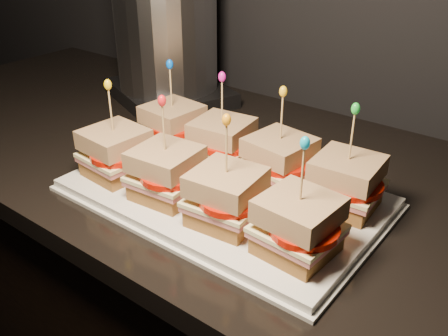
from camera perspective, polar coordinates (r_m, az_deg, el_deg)
The scene contains 61 objects.
platter at distance 0.78m, azimuth 0.00°, elevation -2.98°, with size 0.47×0.29×0.02m, color white.
platter_rim at distance 0.78m, azimuth 0.00°, elevation -3.35°, with size 0.48×0.30×0.01m, color white.
sandwich_0_bread_bot at distance 0.91m, azimuth -5.79°, elevation 3.24°, with size 0.09×0.09×0.02m, color brown.
sandwich_0_ham at distance 0.91m, azimuth -5.83°, elevation 4.16°, with size 0.10×0.09×0.01m, color #C5686A.
sandwich_0_cheese at distance 0.90m, azimuth -5.86°, elevation 4.57°, with size 0.10×0.09×0.01m, color #FFF4AA.
sandwich_0_tomato at distance 0.89m, azimuth -5.57°, elevation 4.70°, with size 0.09×0.09×0.01m, color red.
sandwich_0_bread_top at distance 0.89m, azimuth -5.94°, elevation 6.16°, with size 0.09×0.09×0.03m, color brown.
sandwich_0_pick at distance 0.88m, azimuth -6.08°, elevation 8.89°, with size 0.00×0.00×0.09m, color tan.
sandwich_0_frill at distance 0.87m, azimuth -6.24°, elevation 11.71°, with size 0.01×0.01×0.02m, color blue.
sandwich_1_bread_bot at distance 0.85m, azimuth -0.21°, elevation 1.31°, with size 0.09×0.09×0.02m, color brown.
sandwich_1_ham at distance 0.84m, azimuth -0.21°, elevation 2.29°, with size 0.10×0.09×0.01m, color #C5686A.
sandwich_1_cheese at distance 0.84m, azimuth -0.22°, elevation 2.72°, with size 0.10×0.09×0.01m, color #FFF4AA.
sandwich_1_tomato at distance 0.82m, azimuth 0.19°, elevation 2.83°, with size 0.09×0.09×0.01m, color red.
sandwich_1_bread_top at distance 0.83m, azimuth -0.22°, elevation 4.42°, with size 0.09×0.09×0.03m, color brown.
sandwich_1_pick at distance 0.81m, azimuth -0.22°, elevation 7.35°, with size 0.00×0.00×0.09m, color tan.
sandwich_1_frill at distance 0.79m, azimuth -0.23°, elevation 10.39°, with size 0.01×0.01×0.02m, color #D4159B.
sandwich_2_bread_bot at distance 0.79m, azimuth 6.22°, elevation -0.93°, with size 0.09×0.09×0.02m, color brown.
sandwich_2_ham at distance 0.78m, azimuth 6.28°, elevation 0.10°, with size 0.10×0.09×0.01m, color #C5686A.
sandwich_2_cheese at distance 0.78m, azimuth 6.30°, elevation 0.55°, with size 0.10×0.09×0.01m, color #FFF4AA.
sandwich_2_tomato at distance 0.77m, azimuth 6.85°, elevation 0.63°, with size 0.09×0.09×0.01m, color red.
sandwich_2_bread_top at distance 0.77m, azimuth 6.41°, elevation 2.34°, with size 0.09×0.09×0.03m, color brown.
sandwich_2_pick at distance 0.75m, azimuth 6.59°, elevation 5.45°, with size 0.00×0.00×0.09m, color tan.
sandwich_2_frill at distance 0.73m, azimuth 6.78°, elevation 8.69°, with size 0.01×0.01×0.02m, color gold.
sandwich_3_bread_bot at distance 0.75m, azimuth 13.51°, elevation -3.46°, with size 0.09×0.09×0.02m, color brown.
sandwich_3_ham at distance 0.74m, azimuth 13.65°, elevation -2.40°, with size 0.10×0.09×0.01m, color #C5686A.
sandwich_3_cheese at distance 0.74m, azimuth 13.71°, elevation -1.93°, with size 0.10×0.09×0.01m, color #FFF4AA.
sandwich_3_tomato at distance 0.72m, azimuth 14.42°, elevation -1.88°, with size 0.09×0.09×0.01m, color red.
sandwich_3_bread_top at distance 0.72m, azimuth 13.95°, elevation -0.06°, with size 0.09×0.09×0.03m, color brown.
sandwich_3_pick at distance 0.70m, azimuth 14.37°, elevation 3.18°, with size 0.00×0.00×0.09m, color tan.
sandwich_3_frill at distance 0.69m, azimuth 14.81°, elevation 6.58°, with size 0.01×0.01×0.02m, color green.
sandwich_4_bread_bot at distance 0.83m, azimuth -12.11°, elevation 0.09°, with size 0.09×0.09×0.02m, color brown.
sandwich_4_ham at distance 0.82m, azimuth -12.22°, elevation 1.08°, with size 0.10×0.09×0.01m, color #C5686A.
sandwich_4_cheese at distance 0.82m, azimuth -12.27°, elevation 1.51°, with size 0.10×0.09×0.01m, color #FFF4AA.
sandwich_4_tomato at distance 0.81m, azimuth -12.08°, elevation 1.61°, with size 0.09×0.09×0.01m, color red.
sandwich_4_bread_top at distance 0.81m, azimuth -12.46°, elevation 3.23°, with size 0.09×0.09×0.03m, color brown.
sandwich_4_pick at distance 0.79m, azimuth -12.80°, elevation 6.19°, with size 0.00×0.00×0.09m, color tan.
sandwich_4_frill at distance 0.78m, azimuth -13.15°, elevation 9.26°, with size 0.01×0.01×0.02m, color yellow.
sandwich_5_bread_bot at distance 0.76m, azimuth -6.49°, elevation -2.34°, with size 0.09×0.09×0.02m, color brown.
sandwich_5_ham at distance 0.75m, azimuth -6.56°, elevation -1.28°, with size 0.10×0.09×0.01m, color #C5686A.
sandwich_5_cheese at distance 0.75m, azimuth -6.59°, elevation -0.81°, with size 0.10×0.09×0.01m, color #FFF4AA.
sandwich_5_tomato at distance 0.73m, azimuth -6.26°, elevation -0.75°, with size 0.09×0.09×0.01m, color red.
sandwich_5_bread_top at distance 0.73m, azimuth -6.70°, elevation 1.04°, with size 0.09×0.09×0.03m, color brown.
sandwich_5_pick at distance 0.72m, azimuth -6.90°, elevation 4.27°, with size 0.00×0.00×0.09m, color tan.
sandwich_5_frill at distance 0.70m, azimuth -7.11°, elevation 7.64°, with size 0.01×0.01×0.02m, color red.
sandwich_6_bread_bot at distance 0.70m, azimuth 0.26°, elevation -5.22°, with size 0.09×0.09×0.02m, color brown.
sandwich_6_ham at distance 0.69m, azimuth 0.26°, elevation -4.09°, with size 0.10×0.09×0.01m, color #C5686A.
sandwich_6_cheese at distance 0.68m, azimuth 0.26°, elevation -3.60°, with size 0.10×0.09×0.01m, color #FFF4AA.
sandwich_6_tomato at distance 0.67m, azimuth 0.77°, elevation -3.59°, with size 0.09×0.09×0.01m, color red.
sandwich_6_bread_top at distance 0.67m, azimuth 0.27°, elevation -1.62°, with size 0.09×0.09×0.03m, color brown.
sandwich_6_pick at distance 0.65m, azimuth 0.28°, elevation 1.85°, with size 0.00×0.00×0.09m, color tan.
sandwich_6_frill at distance 0.63m, azimuth 0.29°, elevation 5.53°, with size 0.01×0.01×0.02m, color orange.
sandwich_7_bread_bot at distance 0.65m, azimuth 8.28°, elevation -8.50°, with size 0.09×0.09×0.02m, color brown.
sandwich_7_ham at distance 0.64m, azimuth 8.38°, elevation -7.34°, with size 0.10×0.09×0.01m, color #C5686A.
sandwich_7_cheese at distance 0.63m, azimuth 8.42°, elevation -6.82°, with size 0.10×0.09×0.01m, color #FFF4AA.
sandwich_7_tomato at distance 0.62m, azimuth 9.16°, elevation -6.88°, with size 0.09×0.09×0.01m, color red.
sandwich_7_bread_top at distance 0.62m, azimuth 8.60°, elevation -4.75°, with size 0.09×0.09×0.03m, color brown.
sandwich_7_pick at distance 0.59m, azimuth 8.91°, elevation -1.09°, with size 0.00×0.00×0.09m, color tan.
sandwich_7_frill at distance 0.57m, azimuth 9.23°, elevation 2.84°, with size 0.01×0.01×0.02m, color #0F9FC7.
appliance_base at distance 1.19m, azimuth -6.22°, elevation 8.56°, with size 0.27×0.23×0.03m, color #262628.
appliance_body at distance 1.15m, azimuth -6.66°, elevation 16.26°, with size 0.23×0.23×0.29m, color silver.
appliance at distance 1.15m, azimuth -6.64°, elevation 15.98°, with size 0.27×0.23×0.35m, color silver, non-canonical shape.
Camera 1 is at (0.24, 1.03, 1.29)m, focal length 40.00 mm.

